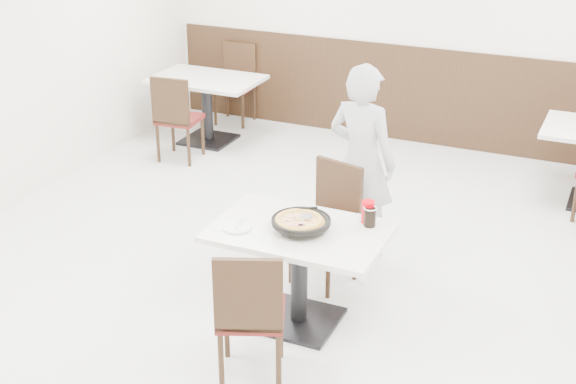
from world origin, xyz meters
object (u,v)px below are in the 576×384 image
at_px(side_plate, 237,227).
at_px(bg_table_left, 207,110).
at_px(cola_glass, 370,217).
at_px(main_table, 299,277).
at_px(red_cup, 368,212).
at_px(pizza_pan, 301,225).
at_px(bg_chair_left_far, 234,85).
at_px(chair_near, 251,311).
at_px(chair_far, 324,227).
at_px(bg_chair_left_near, 179,117).
at_px(diner_person, 362,162).
at_px(pizza, 299,223).

relative_size(side_plate, bg_table_left, 0.16).
bearing_deg(cola_glass, main_table, -149.94).
xyz_separation_m(main_table, red_cup, (0.39, 0.29, 0.45)).
xyz_separation_m(pizza_pan, bg_chair_left_far, (-2.49, 3.77, -0.32)).
bearing_deg(red_cup, bg_table_left, 135.98).
height_order(chair_near, chair_far, same).
bearing_deg(pizza_pan, bg_chair_left_near, 135.18).
xyz_separation_m(chair_near, cola_glass, (0.46, 0.92, 0.34)).
height_order(side_plate, bg_chair_left_far, bg_chair_left_far).
distance_m(chair_near, bg_chair_left_far, 5.05).
relative_size(side_plate, diner_person, 0.12).
distance_m(main_table, cola_glass, 0.66).
bearing_deg(diner_person, pizza, 99.23).
xyz_separation_m(pizza, bg_table_left, (-2.45, 3.06, -0.44)).
height_order(diner_person, bg_table_left, diner_person).
relative_size(chair_near, bg_chair_left_near, 1.00).
relative_size(main_table, bg_chair_left_near, 1.26).
xyz_separation_m(cola_glass, red_cup, (-0.03, 0.05, 0.02)).
height_order(pizza, bg_chair_left_near, bg_chair_left_near).
height_order(chair_near, red_cup, chair_near).
relative_size(pizza, bg_chair_left_far, 0.38).
height_order(chair_near, bg_table_left, chair_near).
height_order(main_table, bg_chair_left_far, bg_chair_left_far).
bearing_deg(chair_far, chair_near, 105.87).
distance_m(chair_near, bg_chair_left_near, 3.94).
bearing_deg(diner_person, cola_glass, 122.73).
bearing_deg(bg_chair_left_near, side_plate, -57.25).
distance_m(red_cup, bg_chair_left_near, 3.58).
relative_size(main_table, cola_glass, 9.23).
bearing_deg(cola_glass, bg_chair_left_near, 142.64).
distance_m(main_table, red_cup, 0.67).
distance_m(pizza, bg_table_left, 3.95).
bearing_deg(bg_chair_left_far, pizza_pan, 119.44).
xyz_separation_m(pizza, diner_person, (0.02, 1.23, 0.00)).
bearing_deg(chair_near, red_cup, 43.38).
distance_m(main_table, chair_far, 0.63).
relative_size(chair_far, side_plate, 4.89).
height_order(chair_near, cola_glass, chair_near).
distance_m(side_plate, bg_table_left, 3.83).
height_order(pizza, diner_person, diner_person).
bearing_deg(diner_person, bg_chair_left_near, -16.14).
relative_size(pizza, red_cup, 2.24).
bearing_deg(chair_near, cola_glass, 40.74).
bearing_deg(bg_table_left, diner_person, -36.53).
xyz_separation_m(chair_far, bg_table_left, (-2.39, 2.42, -0.10)).
distance_m(diner_person, bg_chair_left_near, 2.79).
relative_size(bg_table_left, bg_chair_left_far, 1.26).
bearing_deg(cola_glass, bg_chair_left_far, 129.56).
xyz_separation_m(main_table, chair_far, (-0.06, 0.62, 0.10)).
height_order(side_plate, diner_person, diner_person).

